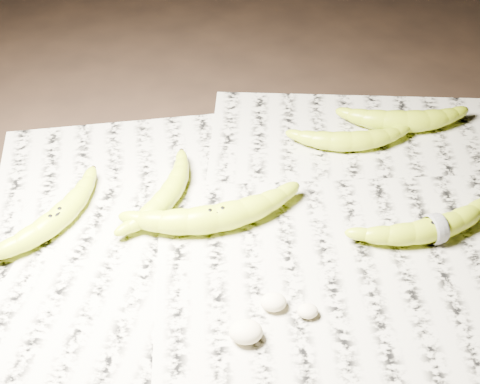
{
  "coord_description": "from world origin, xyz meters",
  "views": [
    {
      "loc": [
        -0.04,
        -0.65,
        0.66
      ],
      "look_at": [
        -0.01,
        0.03,
        0.05
      ],
      "focal_mm": 50.0,
      "sensor_mm": 36.0,
      "label": 1
    }
  ],
  "objects_px": {
    "banana_center": "(216,216)",
    "banana_upper_b": "(405,120)",
    "banana_left_b": "(168,194)",
    "banana_taped": "(436,227)",
    "banana_upper_a": "(351,139)",
    "banana_left_a": "(55,218)"
  },
  "relations": [
    {
      "from": "banana_left_b",
      "to": "banana_center",
      "type": "height_order",
      "value": "banana_center"
    },
    {
      "from": "banana_center",
      "to": "banana_upper_a",
      "type": "bearing_deg",
      "value": 26.21
    },
    {
      "from": "banana_taped",
      "to": "banana_upper_b",
      "type": "xyz_separation_m",
      "value": [
        0.01,
        0.25,
        0.0
      ]
    },
    {
      "from": "banana_taped",
      "to": "banana_upper_b",
      "type": "distance_m",
      "value": 0.25
    },
    {
      "from": "banana_taped",
      "to": "banana_center",
      "type": "bearing_deg",
      "value": 157.06
    },
    {
      "from": "banana_taped",
      "to": "banana_upper_a",
      "type": "distance_m",
      "value": 0.22
    },
    {
      "from": "banana_left_a",
      "to": "banana_taped",
      "type": "height_order",
      "value": "banana_taped"
    },
    {
      "from": "banana_left_a",
      "to": "banana_upper_b",
      "type": "xyz_separation_m",
      "value": [
        0.53,
        0.21,
        0.0
      ]
    },
    {
      "from": "banana_center",
      "to": "banana_upper_b",
      "type": "distance_m",
      "value": 0.38
    },
    {
      "from": "banana_left_b",
      "to": "banana_center",
      "type": "relative_size",
      "value": 0.75
    },
    {
      "from": "banana_left_b",
      "to": "banana_upper_b",
      "type": "relative_size",
      "value": 0.91
    },
    {
      "from": "banana_center",
      "to": "banana_upper_b",
      "type": "bearing_deg",
      "value": 22.51
    },
    {
      "from": "banana_left_b",
      "to": "banana_upper_b",
      "type": "distance_m",
      "value": 0.41
    },
    {
      "from": "banana_center",
      "to": "banana_upper_a",
      "type": "height_order",
      "value": "banana_center"
    },
    {
      "from": "banana_left_a",
      "to": "banana_left_b",
      "type": "distance_m",
      "value": 0.16
    },
    {
      "from": "banana_left_b",
      "to": "banana_upper_b",
      "type": "xyz_separation_m",
      "value": [
        0.38,
        0.16,
        0.0
      ]
    },
    {
      "from": "banana_upper_a",
      "to": "banana_left_b",
      "type": "bearing_deg",
      "value": -158.55
    },
    {
      "from": "banana_taped",
      "to": "banana_upper_a",
      "type": "xyz_separation_m",
      "value": [
        -0.08,
        0.2,
        -0.0
      ]
    },
    {
      "from": "banana_upper_a",
      "to": "banana_left_a",
      "type": "bearing_deg",
      "value": -160.61
    },
    {
      "from": "banana_left_b",
      "to": "banana_upper_a",
      "type": "xyz_separation_m",
      "value": [
        0.28,
        0.12,
        0.0
      ]
    },
    {
      "from": "banana_left_a",
      "to": "banana_upper_a",
      "type": "relative_size",
      "value": 1.14
    },
    {
      "from": "banana_left_a",
      "to": "banana_left_b",
      "type": "bearing_deg",
      "value": -38.26
    }
  ]
}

